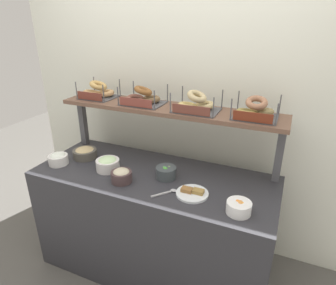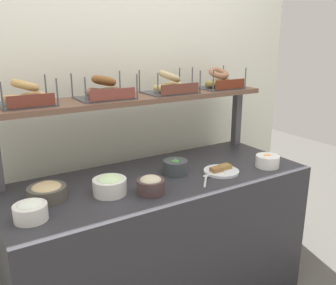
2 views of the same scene
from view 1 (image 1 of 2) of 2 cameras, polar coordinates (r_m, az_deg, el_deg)
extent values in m
plane|color=#595651|center=(2.62, -2.53, -22.67)|extent=(8.00, 8.00, 0.00)
cube|color=white|center=(2.43, 2.70, 6.87)|extent=(2.93, 0.06, 2.40)
cube|color=#2D2D33|center=(2.34, -2.72, -15.40)|extent=(1.73, 0.70, 0.85)
cube|color=#4C4C51|center=(2.64, -16.28, 3.89)|extent=(0.05, 0.05, 0.40)
cube|color=#4C4C51|center=(2.07, 20.96, -2.12)|extent=(0.05, 0.05, 0.40)
cube|color=brown|center=(2.16, 0.04, 6.61)|extent=(1.69, 0.32, 0.03)
cylinder|color=#473536|center=(2.02, -9.07, -6.60)|extent=(0.14, 0.14, 0.07)
ellipsoid|color=beige|center=(2.01, -9.13, -5.83)|extent=(0.11, 0.11, 0.05)
cylinder|color=#3C4447|center=(2.04, -0.34, -5.85)|extent=(0.14, 0.14, 0.08)
sphere|color=#59AC49|center=(2.03, -0.76, -5.15)|extent=(0.03, 0.03, 0.03)
sphere|color=#6C8D56|center=(2.04, 0.21, -5.01)|extent=(0.03, 0.03, 0.03)
sphere|color=#4A8A5D|center=(2.03, -0.66, -5.20)|extent=(0.03, 0.03, 0.03)
sphere|color=green|center=(2.02, -0.51, -5.36)|extent=(0.04, 0.04, 0.04)
cylinder|color=#4F4B43|center=(2.42, -15.93, -2.10)|extent=(0.19, 0.19, 0.07)
ellipsoid|color=tan|center=(2.41, -16.01, -1.49)|extent=(0.15, 0.15, 0.05)
cylinder|color=white|center=(2.38, -20.66, -3.16)|extent=(0.15, 0.15, 0.07)
ellipsoid|color=white|center=(2.37, -20.76, -2.49)|extent=(0.11, 0.11, 0.05)
cylinder|color=white|center=(2.19, -11.68, -4.30)|extent=(0.17, 0.17, 0.08)
ellipsoid|color=#C9EDAF|center=(2.17, -11.76, -3.51)|extent=(0.13, 0.13, 0.06)
cylinder|color=white|center=(1.75, 13.68, -12.27)|extent=(0.14, 0.14, 0.07)
sphere|color=gold|center=(1.74, 14.00, -11.64)|extent=(0.03, 0.03, 0.03)
sphere|color=#F9AB23|center=(1.74, 14.24, -11.61)|extent=(0.03, 0.03, 0.03)
sphere|color=orange|center=(1.75, 13.98, -11.37)|extent=(0.03, 0.03, 0.03)
sphere|color=orange|center=(1.75, 13.46, -11.30)|extent=(0.03, 0.03, 0.03)
sphere|color=#E89647|center=(1.74, 13.97, -11.62)|extent=(0.04, 0.04, 0.04)
cylinder|color=white|center=(1.88, 4.75, -9.94)|extent=(0.21, 0.21, 0.01)
cube|color=olive|center=(1.88, 3.71, -9.21)|extent=(0.07, 0.05, 0.02)
cube|color=olive|center=(1.87, 5.94, -9.51)|extent=(0.07, 0.05, 0.02)
cube|color=#B7B7BC|center=(1.87, -1.36, -10.05)|extent=(0.10, 0.11, 0.01)
ellipsoid|color=#B7B7BC|center=(1.90, 1.13, -9.35)|extent=(0.04, 0.03, 0.01)
cube|color=#4C4C51|center=(2.48, -13.29, 8.63)|extent=(0.27, 0.24, 0.01)
cylinder|color=#4C4C51|center=(2.45, -17.48, 9.64)|extent=(0.01, 0.01, 0.14)
cylinder|color=#4C4C51|center=(2.30, -12.51, 9.28)|extent=(0.01, 0.01, 0.14)
cylinder|color=#4C4C51|center=(2.63, -14.24, 10.85)|extent=(0.01, 0.01, 0.14)
cylinder|color=#4C4C51|center=(2.48, -9.41, 10.54)|extent=(0.01, 0.01, 0.14)
cube|color=brown|center=(2.38, -15.08, 8.75)|extent=(0.23, 0.01, 0.06)
torus|color=tan|center=(2.47, -14.66, 9.33)|extent=(0.20, 0.20, 0.06)
torus|color=tan|center=(2.47, -12.10, 9.43)|extent=(0.18, 0.18, 0.05)
torus|color=tan|center=(2.46, -13.50, 10.82)|extent=(0.17, 0.16, 0.08)
cube|color=#4C4C51|center=(2.24, -4.81, 7.66)|extent=(0.31, 0.24, 0.01)
cylinder|color=#4C4C51|center=(2.20, -9.76, 8.91)|extent=(0.01, 0.01, 0.14)
cylinder|color=#4C4C51|center=(2.06, -2.68, 8.21)|extent=(0.01, 0.01, 0.14)
cylinder|color=#4C4C51|center=(2.39, -6.75, 10.22)|extent=(0.01, 0.01, 0.14)
cylinder|color=#4C4C51|center=(2.26, -0.08, 9.61)|extent=(0.01, 0.01, 0.14)
cube|color=brown|center=(2.13, -6.37, 7.78)|extent=(0.26, 0.01, 0.06)
torus|color=brown|center=(2.23, -6.44, 8.44)|extent=(0.20, 0.20, 0.06)
torus|color=brown|center=(2.24, -3.34, 8.46)|extent=(0.18, 0.18, 0.05)
torus|color=brown|center=(2.22, -4.89, 10.07)|extent=(0.19, 0.19, 0.08)
cube|color=#4C4C51|center=(2.07, 5.57, 6.28)|extent=(0.31, 0.24, 0.01)
cylinder|color=#4C4C51|center=(2.00, 0.45, 7.75)|extent=(0.01, 0.01, 0.14)
cylinder|color=#4C4C51|center=(1.90, 8.87, 6.68)|extent=(0.01, 0.01, 0.14)
cylinder|color=#4C4C51|center=(2.20, 2.84, 9.21)|extent=(0.01, 0.01, 0.14)
cylinder|color=#4C4C51|center=(2.12, 10.55, 8.27)|extent=(0.01, 0.01, 0.14)
cube|color=brown|center=(1.95, 4.49, 6.36)|extent=(0.26, 0.01, 0.06)
torus|color=tan|center=(2.05, 3.89, 7.15)|extent=(0.20, 0.20, 0.06)
torus|color=tan|center=(2.08, 7.15, 7.21)|extent=(0.19, 0.19, 0.06)
torus|color=tan|center=(2.04, 5.68, 8.97)|extent=(0.18, 0.17, 0.09)
cube|color=#4C4C51|center=(2.00, 16.63, 4.79)|extent=(0.28, 0.24, 0.01)
cylinder|color=#4C4C51|center=(1.89, 12.23, 6.31)|extent=(0.01, 0.01, 0.14)
cylinder|color=#4C4C51|center=(1.86, 20.52, 5.06)|extent=(0.01, 0.01, 0.14)
cylinder|color=#4C4C51|center=(2.11, 13.58, 7.93)|extent=(0.01, 0.01, 0.14)
cylinder|color=#4C4C51|center=(2.08, 21.04, 6.83)|extent=(0.01, 0.01, 0.14)
cube|color=maroon|center=(1.87, 16.22, 4.79)|extent=(0.24, 0.01, 0.06)
torus|color=olive|center=(1.96, 15.18, 5.68)|extent=(0.17, 0.18, 0.06)
torus|color=#938050|center=(2.02, 18.08, 5.80)|extent=(0.19, 0.19, 0.06)
torus|color=#9E6C4F|center=(1.97, 16.95, 7.47)|extent=(0.16, 0.16, 0.08)
camera|label=2|loc=(1.83, -66.30, 0.88)|focal=38.86mm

